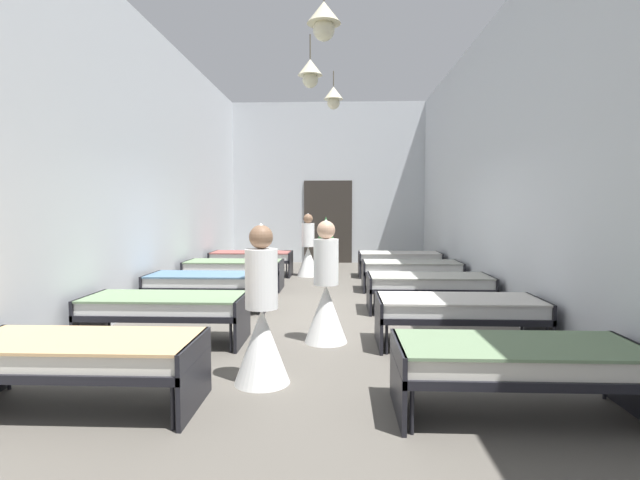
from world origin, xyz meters
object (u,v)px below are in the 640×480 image
object	(u,v)px
bed_right_row_1	(458,309)
bed_right_row_3	(411,268)
bed_left_row_3	(234,267)
nurse_far_aisle	(326,299)
nurse_mid_aisle	(262,327)
bed_left_row_0	(81,355)
bed_right_row_0	(518,360)
bed_left_row_2	(208,282)
bed_right_row_2	(429,284)
potted_plant	(326,238)
bed_left_row_1	(165,307)
bed_left_row_4	(252,257)
nurse_near_aisle	(308,254)
bed_right_row_4	(399,258)

from	to	relation	value
bed_right_row_1	bed_right_row_3	world-z (taller)	same
bed_left_row_3	nurse_far_aisle	size ratio (longest dim) A/B	1.28
bed_right_row_3	nurse_mid_aisle	xyz separation A→B (m)	(-2.11, -5.08, 0.09)
bed_left_row_0	bed_left_row_3	world-z (taller)	same
bed_right_row_0	nurse_far_aisle	world-z (taller)	nurse_far_aisle
bed_left_row_3	bed_left_row_2	bearing A→B (deg)	-90.00
bed_left_row_0	bed_right_row_1	size ratio (longest dim) A/B	1.00
bed_left_row_2	bed_right_row_2	bearing A→B (deg)	0.00
bed_right_row_0	nurse_far_aisle	size ratio (longest dim) A/B	1.28
bed_right_row_3	nurse_mid_aisle	distance (m)	5.50
nurse_mid_aisle	potted_plant	distance (m)	8.36
bed_right_row_2	nurse_far_aisle	size ratio (longest dim) A/B	1.28
bed_left_row_1	nurse_far_aisle	bearing A→B (deg)	3.28
bed_right_row_0	bed_left_row_2	size ratio (longest dim) A/B	1.00
bed_right_row_0	bed_left_row_3	distance (m)	6.68
bed_left_row_0	bed_left_row_3	distance (m)	5.70
bed_left_row_4	potted_plant	bearing A→B (deg)	38.41
bed_right_row_2	bed_left_row_4	distance (m)	5.15
bed_right_row_2	nurse_near_aisle	xyz separation A→B (m)	(-2.14, 3.80, 0.09)
nurse_near_aisle	bed_left_row_2	bearing A→B (deg)	44.38
bed_left_row_0	bed_right_row_0	distance (m)	3.48
bed_right_row_4	nurse_mid_aisle	size ratio (longest dim) A/B	1.28
bed_right_row_1	nurse_near_aisle	xyz separation A→B (m)	(-2.14, 5.70, 0.09)
bed_left_row_3	bed_left_row_4	size ratio (longest dim) A/B	1.00
bed_right_row_3	bed_left_row_1	bearing A→B (deg)	-132.50
bed_left_row_1	bed_right_row_2	world-z (taller)	same
bed_right_row_1	bed_left_row_2	world-z (taller)	same
bed_right_row_3	nurse_far_aisle	world-z (taller)	nurse_far_aisle
nurse_mid_aisle	bed_left_row_2	bearing A→B (deg)	179.06
bed_left_row_1	bed_left_row_4	xyz separation A→B (m)	(0.00, 5.70, 0.00)
bed_left_row_4	nurse_mid_aisle	bearing A→B (deg)	-78.88
bed_left_row_1	bed_right_row_4	world-z (taller)	same
potted_plant	bed_left_row_2	bearing A→B (deg)	-108.44
nurse_near_aisle	bed_left_row_1	bearing A→B (deg)	50.57
nurse_mid_aisle	potted_plant	bearing A→B (deg)	153.34
bed_left_row_3	nurse_mid_aisle	world-z (taller)	nurse_mid_aisle
bed_right_row_1	bed_left_row_2	distance (m)	3.97
bed_right_row_3	potted_plant	distance (m)	3.73
bed_right_row_2	potted_plant	bearing A→B (deg)	108.82
bed_right_row_0	nurse_far_aisle	bearing A→B (deg)	127.75
bed_left_row_4	nurse_near_aisle	distance (m)	1.35
bed_right_row_3	bed_left_row_4	distance (m)	3.97
bed_right_row_2	bed_left_row_0	bearing A→B (deg)	-132.50
bed_right_row_0	bed_left_row_4	xyz separation A→B (m)	(-3.48, 7.60, 0.00)
bed_left_row_0	bed_right_row_3	distance (m)	6.68
bed_right_row_1	nurse_far_aisle	world-z (taller)	nurse_far_aisle
bed_left_row_0	potted_plant	bearing A→B (deg)	79.13
nurse_mid_aisle	potted_plant	size ratio (longest dim) A/B	1.07
bed_right_row_0	bed_left_row_4	world-z (taller)	same
bed_left_row_0	nurse_far_aisle	world-z (taller)	nurse_far_aisle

